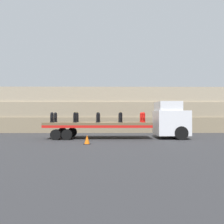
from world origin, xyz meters
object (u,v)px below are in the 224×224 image
object	(u,v)px
fire_hydrant_black_near_0	(52,117)
fire_hydrant_black_near_2	(98,117)
fire_hydrant_black_near_3	(121,117)
fire_hydrant_red_far_4	(141,117)
fire_hydrant_black_far_2	(99,117)
traffic_cone	(87,140)
fire_hydrant_red_near_4	(144,117)
fire_hydrant_black_far_3	(120,117)
flatbed_trailer	(93,125)
fire_hydrant_black_far_0	(55,117)
fire_hydrant_black_far_1	(77,117)
fire_hydrant_black_near_1	(75,117)
truck_cab	(172,120)

from	to	relation	value
fire_hydrant_black_near_0	fire_hydrant_black_near_2	distance (m)	3.65
fire_hydrant_black_near_3	fire_hydrant_red_far_4	distance (m)	2.15
fire_hydrant_black_far_2	traffic_cone	xyz separation A→B (m)	(-0.55, -4.17, -1.43)
fire_hydrant_red_near_4	traffic_cone	xyz separation A→B (m)	(-4.20, -3.03, -1.43)
fire_hydrant_black_near_0	fire_hydrant_red_near_4	distance (m)	7.30
fire_hydrant_black_near_0	fire_hydrant_black_far_3	world-z (taller)	same
flatbed_trailer	fire_hydrant_red_near_4	world-z (taller)	fire_hydrant_red_near_4
fire_hydrant_black_near_0	fire_hydrant_red_far_4	distance (m)	7.39
fire_hydrant_black_far_0	traffic_cone	bearing A→B (deg)	-53.31
flatbed_trailer	fire_hydrant_black_far_2	distance (m)	0.93
fire_hydrant_black_far_3	fire_hydrant_black_near_2	bearing A→B (deg)	-148.12
fire_hydrant_red_near_4	fire_hydrant_black_near_2	bearing A→B (deg)	180.00
fire_hydrant_black_far_1	fire_hydrant_black_near_1	bearing A→B (deg)	-90.00
fire_hydrant_black_near_0	fire_hydrant_black_far_2	world-z (taller)	same
flatbed_trailer	fire_hydrant_black_far_3	distance (m)	2.38
traffic_cone	fire_hydrant_black_far_0	bearing A→B (deg)	126.69
fire_hydrant_black_far_3	truck_cab	bearing A→B (deg)	-7.63
truck_cab	fire_hydrant_black_far_0	xyz separation A→B (m)	(-9.72, 0.57, 0.20)
truck_cab	fire_hydrant_black_near_3	world-z (taller)	truck_cab
flatbed_trailer	fire_hydrant_black_far_3	size ratio (longest dim) A/B	10.39
fire_hydrant_black_near_2	fire_hydrant_black_far_3	world-z (taller)	same
flatbed_trailer	fire_hydrant_black_near_2	world-z (taller)	fire_hydrant_black_near_2
fire_hydrant_black_far_0	fire_hydrant_black_near_2	size ratio (longest dim) A/B	1.00
flatbed_trailer	fire_hydrant_black_near_1	world-z (taller)	fire_hydrant_black_near_1
fire_hydrant_black_near_2	fire_hydrant_black_far_2	bearing A→B (deg)	90.00
truck_cab	fire_hydrant_red_far_4	bearing A→B (deg)	166.77
flatbed_trailer	fire_hydrant_black_far_0	bearing A→B (deg)	170.09
fire_hydrant_black_far_2	flatbed_trailer	bearing A→B (deg)	-125.28
fire_hydrant_black_near_2	fire_hydrant_red_near_4	size ratio (longest dim) A/B	1.00
truck_cab	fire_hydrant_black_near_1	world-z (taller)	truck_cab
fire_hydrant_red_near_4	fire_hydrant_red_far_4	distance (m)	1.14
fire_hydrant_black_far_2	fire_hydrant_black_near_2	bearing A→B (deg)	-90.00
fire_hydrant_black_far_1	truck_cab	bearing A→B (deg)	-4.12
fire_hydrant_black_near_2	fire_hydrant_black_near_1	bearing A→B (deg)	180.00
fire_hydrant_black_near_2	fire_hydrant_black_far_2	distance (m)	1.14
fire_hydrant_black_near_1	fire_hydrant_black_far_2	world-z (taller)	same
fire_hydrant_red_far_4	fire_hydrant_red_near_4	bearing A→B (deg)	-90.00
fire_hydrant_black_near_1	fire_hydrant_black_near_3	distance (m)	3.65
fire_hydrant_black_far_2	traffic_cone	world-z (taller)	fire_hydrant_black_far_2
fire_hydrant_black_far_2	traffic_cone	size ratio (longest dim) A/B	1.37
flatbed_trailer	fire_hydrant_black_far_1	xyz separation A→B (m)	(-1.42, 0.57, 0.62)
truck_cab	fire_hydrant_black_far_0	bearing A→B (deg)	176.66
truck_cab	fire_hydrant_black_near_2	distance (m)	6.10
fire_hydrant_black_near_0	fire_hydrant_black_near_1	world-z (taller)	same
fire_hydrant_black_far_0	fire_hydrant_black_far_1	size ratio (longest dim) A/B	1.00
fire_hydrant_black_near_1	fire_hydrant_red_near_4	size ratio (longest dim) A/B	1.00
flatbed_trailer	fire_hydrant_black_near_2	distance (m)	0.93
fire_hydrant_black_near_0	fire_hydrant_black_near_1	distance (m)	1.83
fire_hydrant_black_near_3	fire_hydrant_red_near_4	world-z (taller)	same
fire_hydrant_black_far_1	fire_hydrant_red_far_4	size ratio (longest dim) A/B	1.00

